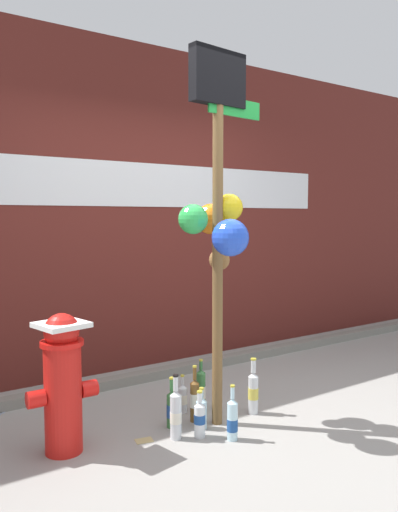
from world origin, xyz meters
The scene contains 15 objects.
ground_plane centered at (0.00, 0.00, 0.00)m, with size 14.00×14.00×0.00m, color gray.
building_wall centered at (0.00, 1.82, 1.51)m, with size 10.00×0.21×3.03m.
curb_strip centered at (0.00, 1.32, 0.04)m, with size 8.00×0.12×0.08m, color slate.
memorial_post centered at (-0.18, 0.23, 1.53)m, with size 0.64×0.60×2.53m.
fire_hydrant centered at (-1.20, 0.41, 0.45)m, with size 0.43×0.32×0.86m.
bottle_0 centered at (-0.25, -0.03, 0.13)m, with size 0.07×0.07×0.36m.
bottle_1 centered at (-0.47, 0.35, 0.13)m, with size 0.07×0.07×0.35m.
bottle_2 centered at (0.15, 0.23, 0.16)m, with size 0.08×0.08×0.41m.
bottle_3 centered at (-0.13, 0.50, 0.15)m, with size 0.07×0.07×0.38m.
bottle_4 centered at (-0.29, 0.35, 0.16)m, with size 0.07×0.07×0.40m.
bottle_5 centered at (-0.40, 0.12, 0.13)m, with size 0.08×0.08×0.31m.
bottle_6 centered at (-0.54, 0.18, 0.17)m, with size 0.08×0.08×0.42m.
bottle_7 centered at (-0.31, 0.22, 0.11)m, with size 0.07×0.07×0.28m.
bottle_8 centered at (-0.27, 0.54, 0.11)m, with size 0.07×0.07×0.28m.
litter_3 centered at (-0.73, 0.27, 0.00)m, with size 0.08×0.11×0.01m, color tan.
Camera 1 is at (-2.19, -2.52, 1.43)m, focal length 35.49 mm.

